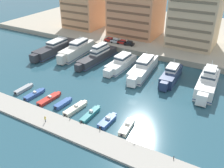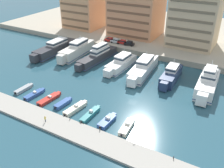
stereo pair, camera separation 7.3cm
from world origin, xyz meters
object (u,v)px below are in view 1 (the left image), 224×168
Objects in this scene: yacht_ivory_left at (77,50)px; car_red_mid_left at (122,42)px; yacht_charcoal_far_left at (55,48)px; pedestrian_near_edge at (45,118)px; motorboat_grey_far_left at (24,89)px; motorboat_red_mid_left at (49,99)px; motorboat_blue_mid_right at (107,121)px; motorboat_blue_left at (34,94)px; yacht_navy_center_right at (171,75)px; yacht_white_center_left at (121,63)px; yacht_white_center at (143,68)px; car_black_center_left at (129,43)px; motorboat_cream_right at (127,127)px; yacht_white_mid_right at (208,83)px; car_red_far_left at (110,39)px; car_silver_left at (115,41)px; motorboat_blue_center_left at (63,103)px; yacht_charcoal_mid_left at (98,56)px; motorboat_teal_center_right at (90,114)px; motorboat_cream_center at (75,108)px.

car_red_mid_left is (11.74, 15.05, 0.70)m from yacht_ivory_left.
pedestrian_near_edge is (28.28, -35.58, -0.54)m from yacht_charcoal_far_left.
motorboat_red_mid_left reaches higher than motorboat_grey_far_left.
car_red_mid_left is at bearing 113.69° from motorboat_blue_mid_right.
motorboat_blue_mid_right is (28.99, -1.04, 0.07)m from motorboat_grey_far_left.
motorboat_blue_left is at bearing -175.92° from motorboat_red_mid_left.
yacht_navy_center_right is 2.43× the size of motorboat_grey_far_left.
motorboat_blue_mid_right is (40.74, -28.04, -1.49)m from yacht_charcoal_far_left.
yacht_white_center_left is 0.81× the size of yacht_white_center.
car_black_center_left reaches higher than motorboat_blue_mid_right.
yacht_white_center reaches higher than motorboat_cream_right.
yacht_white_mid_right reaches higher than pedestrian_near_edge.
yacht_white_center is 37.28m from pedestrian_near_edge.
motorboat_blue_mid_right is 1.56× the size of car_red_far_left.
yacht_white_center reaches higher than pedestrian_near_edge.
yacht_charcoal_far_left is 57.82m from yacht_white_mid_right.
motorboat_blue_left is at bearing 145.81° from pedestrian_near_edge.
motorboat_cream_right is at bearing -31.15° from yacht_charcoal_far_left.
motorboat_blue_center_left is at bearing -78.53° from car_silver_left.
yacht_charcoal_far_left is at bearing 179.55° from yacht_white_mid_right.
yacht_white_center_left is 2.63× the size of motorboat_grey_far_left.
yacht_navy_center_right is at bearing 77.82° from motorboat_blue_mid_right.
yacht_ivory_left is 4.94× the size of car_red_far_left.
yacht_ivory_left reaches higher than motorboat_blue_center_left.
motorboat_red_mid_left is 1.32× the size of motorboat_blue_center_left.
car_red_far_left is at bearing 143.39° from yacht_white_center.
car_red_far_left is at bearing 179.86° from car_black_center_left.
yacht_charcoal_mid_left reaches higher than yacht_charcoal_far_left.
motorboat_blue_left reaches higher than motorboat_blue_center_left.
motorboat_blue_center_left is at bearing -75.08° from car_red_far_left.
motorboat_blue_center_left is at bearing -86.46° from car_black_center_left.
yacht_navy_center_right is 40.30m from pedestrian_near_edge.
car_red_far_left is at bearing 104.34° from pedestrian_near_edge.
motorboat_cream_right is 1.67× the size of car_red_far_left.
motorboat_blue_left is 0.91× the size of motorboat_teal_center_right.
yacht_white_center_left reaches higher than motorboat_red_mid_left.
pedestrian_near_edge reaches higher than motorboat_red_mid_left.
yacht_ivory_left is 2.65× the size of motorboat_teal_center_right.
motorboat_teal_center_right reaches higher than motorboat_cream_center.
car_silver_left is (-29.21, 17.01, 1.14)m from yacht_navy_center_right.
pedestrian_near_edge is (-2.69, -7.98, 0.93)m from motorboat_cream_center.
yacht_charcoal_mid_left reaches higher than motorboat_grey_far_left.
car_black_center_left is 53.12m from pedestrian_near_edge.
motorboat_cream_right is (-1.07, -27.86, -1.39)m from yacht_navy_center_right.
car_black_center_left is at bearing 152.32° from yacht_white_mid_right.
motorboat_blue_center_left is (26.65, -27.30, -1.53)m from yacht_charcoal_far_left.
car_black_center_left is (-16.85, 45.37, 2.52)m from motorboat_blue_mid_right.
car_black_center_left is (3.06, 0.00, 0.00)m from car_red_mid_left.
yacht_ivory_left is at bearing 116.89° from pedestrian_near_edge.
yacht_charcoal_mid_left reaches higher than car_silver_left.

